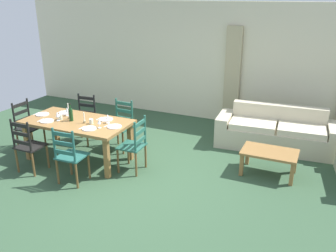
% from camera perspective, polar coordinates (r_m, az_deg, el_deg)
% --- Properties ---
extents(ground_plane, '(9.60, 9.60, 0.02)m').
position_cam_1_polar(ground_plane, '(6.10, -5.16, -7.86)').
color(ground_plane, '#304D33').
extents(wall_far, '(9.60, 0.16, 2.70)m').
position_cam_1_polar(wall_far, '(8.52, 5.54, 10.14)').
color(wall_far, beige).
rests_on(wall_far, ground_plane).
extents(curtain_panel_left, '(0.35, 0.08, 2.20)m').
position_cam_1_polar(curtain_panel_left, '(8.23, 10.19, 7.76)').
color(curtain_panel_left, tan).
rests_on(curtain_panel_left, ground_plane).
extents(dining_table, '(1.90, 0.96, 0.75)m').
position_cam_1_polar(dining_table, '(6.56, -14.24, 0.12)').
color(dining_table, olive).
rests_on(dining_table, ground_plane).
extents(dining_chair_near_left, '(0.42, 0.40, 0.96)m').
position_cam_1_polar(dining_chair_near_left, '(6.43, -21.35, -2.93)').
color(dining_chair_near_left, black).
rests_on(dining_chair_near_left, ground_plane).
extents(dining_chair_near_right, '(0.44, 0.42, 0.96)m').
position_cam_1_polar(dining_chair_near_right, '(5.84, -15.33, -4.56)').
color(dining_chair_near_right, '#225950').
rests_on(dining_chair_near_right, ground_plane).
extents(dining_chair_far_left, '(0.44, 0.43, 0.96)m').
position_cam_1_polar(dining_chair_far_left, '(7.43, -13.12, 1.12)').
color(dining_chair_far_left, black).
rests_on(dining_chair_far_left, ground_plane).
extents(dining_chair_far_right, '(0.44, 0.43, 0.96)m').
position_cam_1_polar(dining_chair_far_right, '(6.95, -7.44, 0.15)').
color(dining_chair_far_right, '#245D4B').
rests_on(dining_chair_far_right, ground_plane).
extents(dining_chair_head_west, '(0.41, 0.43, 0.96)m').
position_cam_1_polar(dining_chair_head_west, '(7.38, -21.44, 0.06)').
color(dining_chair_head_west, black).
rests_on(dining_chair_head_west, ground_plane).
extents(dining_chair_head_east, '(0.41, 0.43, 0.96)m').
position_cam_1_polar(dining_chair_head_east, '(6.04, -5.38, -3.02)').
color(dining_chair_head_east, '#245A4B').
rests_on(dining_chair_head_east, ground_plane).
extents(dinner_plate_near_left, '(0.24, 0.24, 0.02)m').
position_cam_1_polar(dinner_plate_near_left, '(6.63, -18.70, 0.76)').
color(dinner_plate_near_left, white).
rests_on(dinner_plate_near_left, dining_table).
extents(fork_near_left, '(0.03, 0.17, 0.01)m').
position_cam_1_polar(fork_near_left, '(6.73, -19.64, 0.88)').
color(fork_near_left, silver).
rests_on(fork_near_left, dining_table).
extents(dinner_plate_near_right, '(0.24, 0.24, 0.02)m').
position_cam_1_polar(dinner_plate_near_right, '(6.08, -12.40, -0.40)').
color(dinner_plate_near_right, white).
rests_on(dinner_plate_near_right, dining_table).
extents(fork_near_right, '(0.02, 0.17, 0.01)m').
position_cam_1_polar(fork_near_right, '(6.17, -13.53, -0.25)').
color(fork_near_right, silver).
rests_on(fork_near_right, dining_table).
extents(dinner_plate_far_left, '(0.24, 0.24, 0.02)m').
position_cam_1_polar(dinner_plate_far_left, '(6.98, -15.98, 2.04)').
color(dinner_plate_far_left, white).
rests_on(dinner_plate_far_left, dining_table).
extents(fork_far_left, '(0.02, 0.17, 0.01)m').
position_cam_1_polar(fork_far_left, '(7.08, -16.91, 2.14)').
color(fork_far_left, silver).
rests_on(fork_far_left, dining_table).
extents(dinner_plate_far_right, '(0.24, 0.24, 0.02)m').
position_cam_1_polar(dinner_plate_far_right, '(6.46, -9.81, 1.05)').
color(dinner_plate_far_right, white).
rests_on(dinner_plate_far_right, dining_table).
extents(fork_far_right, '(0.03, 0.17, 0.01)m').
position_cam_1_polar(fork_far_right, '(6.54, -10.90, 1.18)').
color(fork_far_right, silver).
rests_on(fork_far_right, dining_table).
extents(dinner_plate_head_west, '(0.24, 0.24, 0.02)m').
position_cam_1_polar(dinner_plate_head_west, '(7.02, -19.34, 1.76)').
color(dinner_plate_head_west, white).
rests_on(dinner_plate_head_west, dining_table).
extents(fork_head_west, '(0.02, 0.17, 0.01)m').
position_cam_1_polar(fork_head_west, '(7.12, -20.22, 1.87)').
color(fork_head_west, silver).
rests_on(fork_head_west, dining_table).
extents(dinner_plate_head_east, '(0.24, 0.24, 0.02)m').
position_cam_1_polar(dinner_plate_head_east, '(6.09, -8.52, -0.10)').
color(dinner_plate_head_east, white).
rests_on(dinner_plate_head_east, dining_table).
extents(fork_head_east, '(0.03, 0.17, 0.01)m').
position_cam_1_polar(fork_head_east, '(6.17, -9.69, 0.05)').
color(fork_head_east, silver).
rests_on(fork_head_east, dining_table).
extents(wine_bottle, '(0.07, 0.07, 0.32)m').
position_cam_1_polar(wine_bottle, '(6.51, -15.19, 1.79)').
color(wine_bottle, '#143819').
rests_on(wine_bottle, dining_table).
extents(wine_glass_near_left, '(0.06, 0.06, 0.16)m').
position_cam_1_polar(wine_glass_near_left, '(6.58, -17.18, 1.72)').
color(wine_glass_near_left, white).
rests_on(wine_glass_near_left, dining_table).
extents(wine_glass_near_right, '(0.06, 0.06, 0.16)m').
position_cam_1_polar(wine_glass_near_right, '(6.06, -10.90, 0.68)').
color(wine_glass_near_right, white).
rests_on(wine_glass_near_right, dining_table).
extents(wine_glass_far_left, '(0.06, 0.06, 0.16)m').
position_cam_1_polar(wine_glass_far_left, '(6.80, -15.75, 2.47)').
color(wine_glass_far_left, white).
rests_on(wine_glass_far_left, dining_table).
extents(wine_glass_far_right, '(0.06, 0.06, 0.16)m').
position_cam_1_polar(wine_glass_far_right, '(6.26, -9.57, 1.42)').
color(wine_glass_far_right, white).
rests_on(wine_glass_far_right, dining_table).
extents(coffee_cup_primary, '(0.07, 0.07, 0.09)m').
position_cam_1_polar(coffee_cup_primary, '(6.30, -12.12, 0.72)').
color(coffee_cup_primary, beige).
rests_on(coffee_cup_primary, dining_table).
extents(coffee_cup_secondary, '(0.07, 0.07, 0.09)m').
position_cam_1_polar(coffee_cup_secondary, '(6.65, -16.74, 1.36)').
color(coffee_cup_secondary, beige).
rests_on(coffee_cup_secondary, dining_table).
extents(candle_tall, '(0.05, 0.05, 0.29)m').
position_cam_1_polar(candle_tall, '(6.62, -15.50, 1.79)').
color(candle_tall, '#998C66').
rests_on(candle_tall, dining_table).
extents(candle_short, '(0.05, 0.05, 0.19)m').
position_cam_1_polar(candle_short, '(6.36, -13.15, 0.91)').
color(candle_short, '#998C66').
rests_on(candle_short, dining_table).
extents(couch, '(2.34, 0.97, 0.80)m').
position_cam_1_polar(couch, '(7.33, 16.87, -1.06)').
color(couch, '#C1B89A').
rests_on(couch, ground_plane).
extents(coffee_table, '(0.90, 0.56, 0.42)m').
position_cam_1_polar(coffee_table, '(6.18, 15.83, -4.42)').
color(coffee_table, olive).
rests_on(coffee_table, ground_plane).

